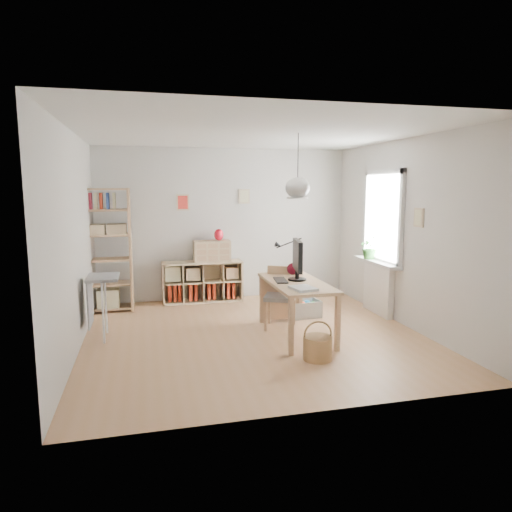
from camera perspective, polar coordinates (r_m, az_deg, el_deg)
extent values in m
plane|color=tan|center=(6.35, -0.24, -9.83)|extent=(4.50, 4.50, 0.00)
plane|color=silver|center=(8.26, -3.89, 3.97)|extent=(4.50, 0.00, 4.50)
plane|color=silver|center=(3.93, 7.41, -1.04)|extent=(4.50, 0.00, 4.50)
plane|color=silver|center=(5.96, -21.79, 1.65)|extent=(0.00, 4.50, 4.50)
plane|color=silver|center=(6.94, 18.15, 2.72)|extent=(0.00, 4.50, 4.50)
plane|color=white|center=(6.07, -0.25, 15.13)|extent=(4.50, 4.50, 0.00)
cylinder|color=black|center=(6.05, 5.27, 11.89)|extent=(0.01, 0.01, 0.68)
ellipsoid|color=white|center=(6.04, 5.22, 8.48)|extent=(0.32, 0.32, 0.27)
cube|color=white|center=(7.43, 15.69, 4.72)|extent=(0.03, 1.00, 1.30)
cube|color=silver|center=(6.96, 17.68, 4.40)|extent=(0.06, 0.08, 1.46)
cube|color=silver|center=(7.90, 13.61, 5.00)|extent=(0.06, 0.08, 1.46)
cube|color=silver|center=(7.41, 15.73, 10.05)|extent=(0.06, 1.16, 0.08)
cube|color=silver|center=(7.49, 15.31, -0.55)|extent=(0.06, 1.16, 0.08)
cube|color=white|center=(7.57, 15.04, -3.99)|extent=(0.10, 0.80, 0.80)
cube|color=silver|center=(7.47, 14.83, -0.79)|extent=(0.22, 1.20, 0.06)
cube|color=tan|center=(6.17, 5.06, -3.39)|extent=(0.70, 1.50, 0.04)
cube|color=tan|center=(5.53, 4.39, -8.81)|extent=(0.06, 0.06, 0.71)
cube|color=tan|center=(6.83, 0.73, -5.43)|extent=(0.06, 0.06, 0.71)
cube|color=tan|center=(5.74, 10.15, -8.27)|extent=(0.06, 0.06, 0.71)
cube|color=tan|center=(7.00, 5.51, -5.13)|extent=(0.06, 0.06, 0.71)
cube|color=beige|center=(8.21, -6.66, -5.55)|extent=(1.40, 0.38, 0.03)
cube|color=beige|center=(8.07, -6.74, -0.79)|extent=(1.40, 0.38, 0.03)
cube|color=beige|center=(8.08, -11.53, -3.38)|extent=(0.03, 0.38, 0.72)
cube|color=beige|center=(8.24, -1.96, -2.98)|extent=(0.03, 0.38, 0.72)
cube|color=beige|center=(8.31, -6.85, -2.95)|extent=(1.40, 0.02, 0.72)
cube|color=maroon|center=(8.14, -10.76, -4.50)|extent=(0.06, 0.26, 0.30)
cube|color=maroon|center=(8.14, -10.13, -4.47)|extent=(0.05, 0.26, 0.30)
cube|color=maroon|center=(8.15, -9.56, -4.45)|extent=(0.05, 0.26, 0.30)
cube|color=maroon|center=(8.16, -8.23, -4.40)|extent=(0.05, 0.26, 0.30)
cube|color=maroon|center=(8.17, -7.60, -4.37)|extent=(0.05, 0.26, 0.30)
cube|color=maroon|center=(8.20, -6.00, -4.30)|extent=(0.06, 0.26, 0.30)
cube|color=maroon|center=(8.21, -5.37, -4.27)|extent=(0.06, 0.26, 0.30)
cube|color=maroon|center=(8.25, -3.58, -4.19)|extent=(0.06, 0.26, 0.30)
cube|color=maroon|center=(8.27, -2.97, -4.16)|extent=(0.05, 0.26, 0.30)
cube|color=tan|center=(7.80, -21.00, 0.57)|extent=(0.04, 0.38, 2.00)
cube|color=tan|center=(7.73, -15.41, 0.77)|extent=(0.04, 0.38, 2.00)
cube|color=tan|center=(7.93, -17.90, -6.14)|extent=(0.76, 0.38, 0.03)
cube|color=tan|center=(7.85, -18.03, -3.31)|extent=(0.76, 0.38, 0.03)
cube|color=tan|center=(7.78, -18.17, -0.42)|extent=(0.76, 0.38, 0.03)
cube|color=tan|center=(7.73, -18.30, 2.51)|extent=(0.76, 0.38, 0.03)
cube|color=tan|center=(7.70, -18.44, 5.47)|extent=(0.76, 0.38, 0.03)
cube|color=tan|center=(7.69, -18.56, 7.92)|extent=(0.76, 0.38, 0.03)
cube|color=navy|center=(7.72, -20.58, 6.45)|extent=(0.04, 0.18, 0.26)
cube|color=maroon|center=(7.71, -19.98, 6.48)|extent=(0.04, 0.18, 0.26)
cube|color=beige|center=(7.71, -19.39, 6.51)|extent=(0.04, 0.18, 0.26)
cube|color=maroon|center=(7.70, -18.79, 6.53)|extent=(0.04, 0.18, 0.26)
cube|color=navy|center=(7.69, -18.05, 6.57)|extent=(0.04, 0.18, 0.26)
cube|color=beige|center=(7.68, -17.30, 6.60)|extent=(0.04, 0.18, 0.26)
cube|color=#9C9B9E|center=(6.35, -18.59, -2.55)|extent=(0.40, 0.55, 0.04)
cylinder|color=white|center=(6.23, -18.58, -6.73)|extent=(0.03, 0.03, 0.82)
cylinder|color=white|center=(6.65, -18.27, -5.75)|extent=(0.03, 0.03, 0.82)
cube|color=#9C9B9E|center=(6.44, -20.06, -5.49)|extent=(0.02, 0.50, 0.62)
cube|color=#9C9B9E|center=(6.55, 3.05, -5.13)|extent=(0.56, 0.56, 0.06)
cube|color=tan|center=(6.46, 1.21, -7.55)|extent=(0.05, 0.05, 0.43)
cube|color=tan|center=(6.81, 1.68, -6.71)|extent=(0.05, 0.05, 0.43)
cube|color=tan|center=(6.42, 4.47, -7.68)|extent=(0.05, 0.05, 0.43)
cube|color=tan|center=(6.77, 4.77, -6.83)|extent=(0.05, 0.05, 0.43)
cube|color=tan|center=(6.69, 3.26, -2.89)|extent=(0.40, 0.20, 0.39)
cylinder|color=#946642|center=(5.50, 7.72, -11.32)|extent=(0.34, 0.34, 0.28)
torus|color=#946642|center=(5.45, 7.75, -9.74)|extent=(0.34, 0.05, 0.34)
cube|color=silver|center=(7.25, 5.87, -7.47)|extent=(0.54, 0.39, 0.02)
cube|color=silver|center=(7.12, 4.09, -6.72)|extent=(0.05, 0.35, 0.26)
cube|color=silver|center=(7.32, 7.63, -6.36)|extent=(0.05, 0.35, 0.26)
cube|color=silver|center=(7.07, 6.45, -6.86)|extent=(0.51, 0.06, 0.26)
cube|color=silver|center=(7.37, 5.34, -6.23)|extent=(0.51, 0.06, 0.26)
cube|color=silver|center=(7.44, 4.90, -4.14)|extent=(0.52, 0.21, 0.33)
sphere|color=yellow|center=(7.11, 5.17, -6.26)|extent=(0.11, 0.11, 0.11)
sphere|color=#1D83CB|center=(7.28, 6.38, -5.93)|extent=(0.11, 0.11, 0.11)
sphere|color=#C73E18|center=(7.18, 5.82, -6.12)|extent=(0.11, 0.11, 0.11)
sphere|color=green|center=(7.20, 7.14, -6.10)|extent=(0.11, 0.11, 0.11)
cylinder|color=black|center=(6.26, 5.17, -2.92)|extent=(0.25, 0.25, 0.02)
cylinder|color=black|center=(6.25, 5.18, -2.30)|extent=(0.06, 0.06, 0.11)
cube|color=black|center=(6.21, 5.21, 0.09)|extent=(0.18, 0.63, 0.41)
cube|color=black|center=(6.20, 3.09, -3.04)|extent=(0.20, 0.41, 0.02)
cylinder|color=black|center=(6.80, 5.58, -1.94)|extent=(0.07, 0.07, 0.04)
cylinder|color=black|center=(6.76, 5.61, -0.11)|extent=(0.02, 0.02, 0.44)
cone|color=black|center=(6.52, 2.82, 1.37)|extent=(0.11, 0.08, 0.10)
sphere|color=#480916|center=(6.64, 4.63, -1.62)|extent=(0.17, 0.17, 0.17)
cube|color=silver|center=(5.69, 5.90, -4.04)|extent=(0.32, 0.37, 0.03)
cube|color=beige|center=(8.06, -5.54, 0.64)|extent=(0.64, 0.30, 0.36)
ellipsoid|color=#AE0E1D|center=(8.05, -4.68, 2.66)|extent=(0.17, 0.17, 0.20)
imported|color=#2A6726|center=(7.60, 14.05, 1.05)|extent=(0.35, 0.31, 0.38)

